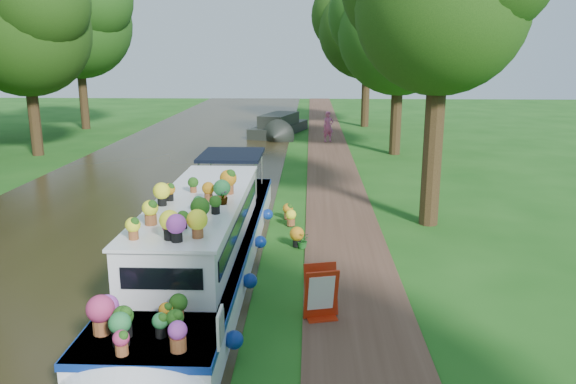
{
  "coord_description": "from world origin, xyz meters",
  "views": [
    {
      "loc": [
        0.21,
        -13.38,
        5.05
      ],
      "look_at": [
        -0.39,
        1.62,
        1.3
      ],
      "focal_mm": 35.0,
      "sensor_mm": 36.0,
      "label": 1
    }
  ],
  "objects_px": {
    "second_boat": "(279,127)",
    "pedestrian_pink": "(328,127)",
    "sandwich_board": "(321,295)",
    "plant_boat": "(202,241)"
  },
  "relations": [
    {
      "from": "pedestrian_pink",
      "to": "plant_boat",
      "type": "bearing_deg",
      "value": -122.27
    },
    {
      "from": "second_boat",
      "to": "plant_boat",
      "type": "bearing_deg",
      "value": -74.8
    },
    {
      "from": "sandwich_board",
      "to": "pedestrian_pink",
      "type": "height_order",
      "value": "pedestrian_pink"
    },
    {
      "from": "plant_boat",
      "to": "second_boat",
      "type": "relative_size",
      "value": 1.88
    },
    {
      "from": "plant_boat",
      "to": "pedestrian_pink",
      "type": "height_order",
      "value": "plant_boat"
    },
    {
      "from": "second_boat",
      "to": "pedestrian_pink",
      "type": "bearing_deg",
      "value": -25.89
    },
    {
      "from": "sandwich_board",
      "to": "plant_boat",
      "type": "bearing_deg",
      "value": 128.32
    },
    {
      "from": "second_boat",
      "to": "pedestrian_pink",
      "type": "relative_size",
      "value": 4.14
    },
    {
      "from": "plant_boat",
      "to": "second_boat",
      "type": "bearing_deg",
      "value": 88.75
    },
    {
      "from": "pedestrian_pink",
      "to": "sandwich_board",
      "type": "bearing_deg",
      "value": -114.45
    }
  ]
}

